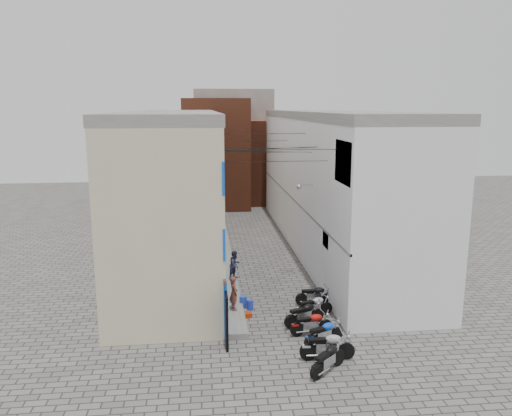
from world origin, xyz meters
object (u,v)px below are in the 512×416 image
object	(u,v)px
motorcycle_d	(312,322)
person_b	(235,265)
motorcycle_b	(327,345)
motorcycle_g	(315,294)
motorcycle_c	(324,332)
motorcycle_f	(314,305)
motorcycle_a	(328,357)
motorcycle_e	(304,313)
person_a	(234,293)
water_jug_near	(250,305)
red_crate	(248,315)
water_jug_far	(243,302)

from	to	relation	value
motorcycle_d	person_b	world-z (taller)	person_b
motorcycle_b	motorcycle_g	world-z (taller)	motorcycle_b
motorcycle_b	motorcycle_c	size ratio (longest dim) A/B	1.10
motorcycle_f	motorcycle_b	bearing A→B (deg)	-21.17
motorcycle_f	person_b	size ratio (longest dim) A/B	1.19
motorcycle_a	motorcycle_e	bearing A→B (deg)	140.09
motorcycle_d	person_a	world-z (taller)	person_a
motorcycle_c	water_jug_near	distance (m)	4.61
motorcycle_f	person_a	bearing A→B (deg)	-114.89
motorcycle_e	person_b	bearing A→B (deg)	-176.61
motorcycle_e	motorcycle_f	size ratio (longest dim) A/B	1.06
motorcycle_g	person_b	xyz separation A→B (m)	(-3.56, 3.41, 0.49)
person_a	motorcycle_f	bearing A→B (deg)	-114.05
motorcycle_g	person_a	bearing A→B (deg)	-76.09
motorcycle_d	motorcycle_f	size ratio (longest dim) A/B	1.00
motorcycle_d	person_b	size ratio (longest dim) A/B	1.19
motorcycle_d	water_jug_near	world-z (taller)	motorcycle_d
red_crate	motorcycle_e	bearing A→B (deg)	-24.59
person_a	water_jug_far	xyz separation A→B (m)	(0.49, 0.82, -0.76)
motorcycle_e	red_crate	world-z (taller)	motorcycle_e
motorcycle_e	motorcycle_f	distance (m)	1.06
motorcycle_g	person_a	world-z (taller)	person_a
motorcycle_a	person_b	bearing A→B (deg)	154.99
motorcycle_b	red_crate	xyz separation A→B (m)	(-2.60, 4.11, -0.49)
person_a	red_crate	world-z (taller)	person_a
motorcycle_c	red_crate	bearing A→B (deg)	-162.55
water_jug_near	water_jug_far	xyz separation A→B (m)	(-0.30, 0.33, 0.04)
motorcycle_e	person_a	world-z (taller)	person_a
motorcycle_d	motorcycle_e	world-z (taller)	motorcycle_e
water_jug_far	motorcycle_e	bearing A→B (deg)	-42.69
motorcycle_c	motorcycle_e	bearing A→B (deg)	166.60
motorcycle_c	motorcycle_g	size ratio (longest dim) A/B	1.02
motorcycle_b	water_jug_near	world-z (taller)	motorcycle_b
motorcycle_a	person_a	bearing A→B (deg)	168.59
motorcycle_f	motorcycle_g	world-z (taller)	motorcycle_g
water_jug_near	motorcycle_f	bearing A→B (deg)	-21.16
motorcycle_e	motorcycle_b	bearing A→B (deg)	-17.08
motorcycle_e	water_jug_far	size ratio (longest dim) A/B	3.57
motorcycle_f	red_crate	xyz separation A→B (m)	(-2.98, 0.22, -0.42)
motorcycle_d	motorcycle_b	bearing A→B (deg)	-4.37
motorcycle_a	motorcycle_f	world-z (taller)	motorcycle_a
motorcycle_c	motorcycle_f	bearing A→B (deg)	149.89
motorcycle_f	person_a	world-z (taller)	person_a
water_jug_near	person_b	bearing A→B (deg)	97.03
motorcycle_c	person_a	xyz separation A→B (m)	(-3.35, 3.33, 0.49)
person_a	red_crate	distance (m)	1.16
person_a	person_b	bearing A→B (deg)	-19.53
motorcycle_b	motorcycle_a	bearing A→B (deg)	-9.17
water_jug_far	motorcycle_g	bearing A→B (deg)	-1.92
motorcycle_a	motorcycle_c	distance (m)	2.05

